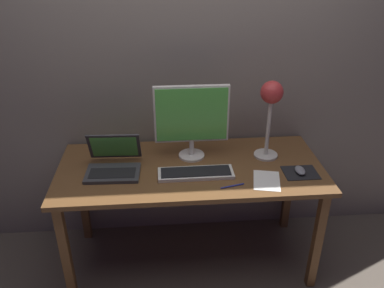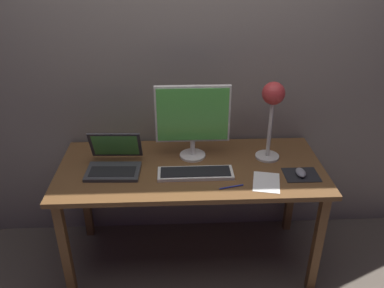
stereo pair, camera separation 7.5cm
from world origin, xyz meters
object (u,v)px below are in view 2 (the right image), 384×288
object	(u,v)px
keyboard_main	(195,173)
mouse	(301,172)
monitor	(193,118)
pen	(231,187)
laptop	(114,159)
desk_lamp	(273,103)

from	to	relation	value
keyboard_main	mouse	distance (m)	0.61
monitor	pen	distance (m)	0.49
mouse	laptop	bearing A→B (deg)	172.75
laptop	mouse	world-z (taller)	laptop
monitor	keyboard_main	world-z (taller)	monitor
monitor	desk_lamp	xyz separation A→B (m)	(0.47, -0.03, 0.10)
monitor	mouse	xyz separation A→B (m)	(0.62, -0.25, -0.25)
mouse	pen	world-z (taller)	mouse
keyboard_main	laptop	bearing A→B (deg)	167.60
keyboard_main	mouse	bearing A→B (deg)	-3.11
monitor	desk_lamp	distance (m)	0.48
monitor	pen	bearing A→B (deg)	-60.81
laptop	desk_lamp	distance (m)	0.99
laptop	pen	xyz separation A→B (m)	(0.67, -0.24, -0.06)
monitor	pen	xyz separation A→B (m)	(0.20, -0.36, -0.27)
mouse	desk_lamp	bearing A→B (deg)	124.29
keyboard_main	pen	distance (m)	0.24
monitor	desk_lamp	world-z (taller)	desk_lamp
monitor	laptop	distance (m)	0.53
laptop	desk_lamp	xyz separation A→B (m)	(0.94, 0.08, 0.31)
monitor	laptop	size ratio (longest dim) A/B	1.45
keyboard_main	pen	bearing A→B (deg)	-35.81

